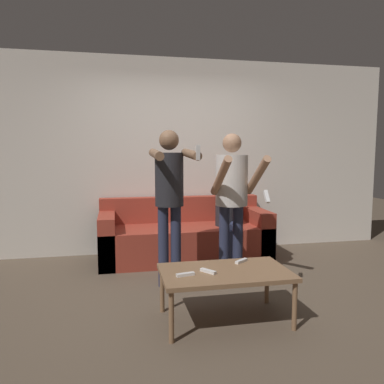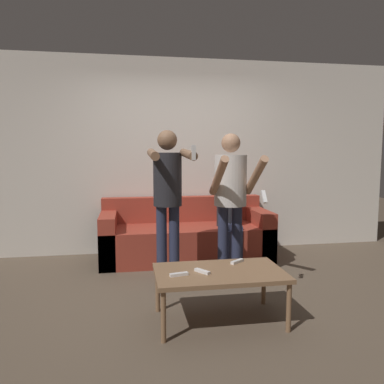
% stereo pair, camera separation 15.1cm
% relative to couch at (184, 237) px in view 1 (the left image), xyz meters
% --- Properties ---
extents(ground_plane, '(14.00, 14.00, 0.00)m').
position_rel_couch_xyz_m(ground_plane, '(-0.07, -1.23, -0.28)').
color(ground_plane, brown).
extents(wall_back, '(6.40, 0.06, 2.70)m').
position_rel_couch_xyz_m(wall_back, '(-0.07, 0.45, 1.07)').
color(wall_back, silver).
rests_on(wall_back, ground_plane).
extents(couch, '(2.20, 0.84, 0.79)m').
position_rel_couch_xyz_m(couch, '(0.00, 0.00, 0.00)').
color(couch, '#9E3828').
rests_on(couch, ground_plane).
extents(person_standing_left, '(0.41, 0.78, 1.64)m').
position_rel_couch_xyz_m(person_standing_left, '(-0.34, -1.00, 0.74)').
color(person_standing_left, '#282D47').
rests_on(person_standing_left, ground_plane).
extents(person_standing_right, '(0.46, 0.72, 1.61)m').
position_rel_couch_xyz_m(person_standing_right, '(0.34, -0.99, 0.72)').
color(person_standing_right, '#282D47').
rests_on(person_standing_right, ground_plane).
extents(person_seated, '(0.28, 0.51, 1.17)m').
position_rel_couch_xyz_m(person_seated, '(0.54, -0.19, 0.36)').
color(person_seated, '#282D47').
rests_on(person_seated, ground_plane).
extents(coffee_table, '(1.07, 0.63, 0.43)m').
position_rel_couch_xyz_m(coffee_table, '(-0.00, -1.88, 0.11)').
color(coffee_table, '#846042').
rests_on(coffee_table, ground_plane).
extents(remote_near, '(0.15, 0.07, 0.02)m').
position_rel_couch_xyz_m(remote_near, '(-0.35, -1.95, 0.16)').
color(remote_near, white).
rests_on(remote_near, coffee_table).
extents(remote_mid, '(0.12, 0.14, 0.02)m').
position_rel_couch_xyz_m(remote_mid, '(-0.15, -1.91, 0.16)').
color(remote_mid, white).
rests_on(remote_mid, coffee_table).
extents(remote_far, '(0.14, 0.12, 0.02)m').
position_rel_couch_xyz_m(remote_far, '(0.21, -1.69, 0.16)').
color(remote_far, white).
rests_on(remote_far, coffee_table).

